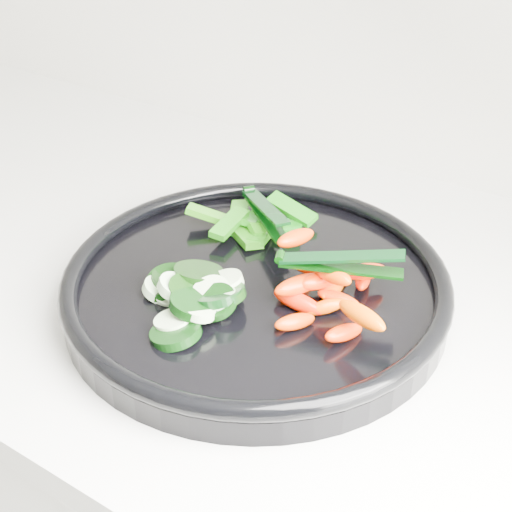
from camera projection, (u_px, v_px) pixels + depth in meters
The scene contains 7 objects.
counter at pixel (168, 487), 1.08m from camera, with size 2.02×0.62×0.93m.
veggie_tray at pixel (256, 286), 0.69m from camera, with size 0.39×0.39×0.04m.
cucumber_pile at pixel (192, 293), 0.66m from camera, with size 0.12×0.13×0.04m.
carrot_pile at pixel (328, 285), 0.65m from camera, with size 0.15×0.14×0.05m.
pepper_pile at pixel (256, 224), 0.77m from camera, with size 0.13×0.11×0.03m.
tong_carrot at pixel (337, 262), 0.63m from camera, with size 0.11×0.06×0.02m.
tong_pepper at pixel (264, 210), 0.76m from camera, with size 0.10×0.08×0.02m.
Camera 1 is at (0.50, 1.18, 1.35)m, focal length 50.00 mm.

